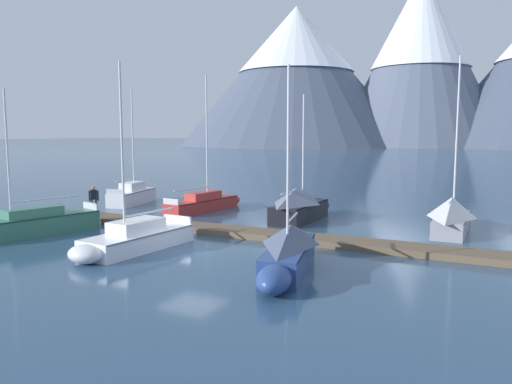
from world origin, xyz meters
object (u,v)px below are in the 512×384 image
object	(u,v)px
sailboat_mid_dock_starboard	(133,239)
person_on_dock	(94,198)
sailboat_nearest_berth	(134,195)
sailboat_end_of_dock	(453,215)
sailboat_far_berth	(301,204)
sailboat_outer_slip	(288,251)
sailboat_mid_dock_port	(206,202)
sailboat_second_berth	(24,225)

from	to	relation	value
sailboat_mid_dock_starboard	person_on_dock	xyz separation A→B (m)	(-7.98, 5.42, 0.71)
sailboat_nearest_berth	sailboat_end_of_dock	bearing A→B (deg)	-1.10
sailboat_mid_dock_starboard	sailboat_far_berth	xyz separation A→B (m)	(3.41, 10.87, 0.40)
sailboat_far_berth	sailboat_outer_slip	distance (m)	11.52
sailboat_mid_dock_port	person_on_dock	bearing A→B (deg)	-125.61
sailboat_end_of_dock	sailboat_mid_dock_starboard	bearing A→B (deg)	-136.61
sailboat_second_berth	sailboat_far_berth	size ratio (longest dim) A/B	1.06
sailboat_nearest_berth	sailboat_second_berth	world-z (taller)	sailboat_nearest_berth
sailboat_mid_dock_starboard	sailboat_far_berth	world-z (taller)	sailboat_mid_dock_starboard
sailboat_outer_slip	sailboat_end_of_dock	bearing A→B (deg)	68.56
sailboat_nearest_berth	sailboat_mid_dock_port	size ratio (longest dim) A/B	0.93
sailboat_end_of_dock	person_on_dock	distance (m)	20.69
sailboat_second_berth	sailboat_mid_dock_port	xyz separation A→B (m)	(3.15, 11.59, -0.06)
sailboat_outer_slip	sailboat_second_berth	bearing A→B (deg)	-178.54
sailboat_nearest_berth	sailboat_second_berth	distance (m)	12.41
sailboat_second_berth	sailboat_end_of_dock	world-z (taller)	sailboat_end_of_dock
sailboat_second_berth	sailboat_far_berth	distance (m)	15.19
sailboat_mid_dock_starboard	sailboat_end_of_dock	size ratio (longest dim) A/B	0.90
sailboat_mid_dock_starboard	sailboat_outer_slip	bearing A→B (deg)	0.71
sailboat_end_of_dock	sailboat_second_berth	bearing A→B (deg)	-148.53
sailboat_nearest_berth	sailboat_mid_dock_starboard	size ratio (longest dim) A/B	1.02
sailboat_mid_dock_port	sailboat_far_berth	size ratio (longest dim) A/B	1.21
sailboat_far_berth	sailboat_end_of_dock	size ratio (longest dim) A/B	0.81
sailboat_second_berth	sailboat_end_of_dock	bearing A→B (deg)	31.47
sailboat_mid_dock_port	sailboat_mid_dock_starboard	bearing A→B (deg)	-71.61
sailboat_nearest_berth	sailboat_second_berth	size ratio (longest dim) A/B	1.06
sailboat_second_berth	person_on_dock	xyz separation A→B (m)	(-1.07, 5.69, 0.66)
sailboat_second_berth	sailboat_end_of_dock	size ratio (longest dim) A/B	0.86
sailboat_outer_slip	person_on_dock	xyz separation A→B (m)	(-15.48, 5.33, 0.45)
sailboat_nearest_berth	sailboat_second_berth	xyz separation A→B (m)	(3.44, -11.92, -0.05)
sailboat_outer_slip	person_on_dock	size ratio (longest dim) A/B	4.51
sailboat_second_berth	sailboat_end_of_dock	distance (m)	22.02
sailboat_mid_dock_starboard	sailboat_outer_slip	xyz separation A→B (m)	(7.50, 0.09, 0.26)
person_on_dock	sailboat_far_berth	bearing A→B (deg)	25.55
sailboat_end_of_dock	sailboat_mid_dock_port	bearing A→B (deg)	179.68
sailboat_end_of_dock	person_on_dock	bearing A→B (deg)	-163.70
sailboat_far_berth	sailboat_outer_slip	size ratio (longest dim) A/B	0.98
sailboat_mid_dock_starboard	person_on_dock	bearing A→B (deg)	145.83
sailboat_nearest_berth	sailboat_outer_slip	bearing A→B (deg)	-32.92
sailboat_mid_dock_port	sailboat_end_of_dock	xyz separation A→B (m)	(15.63, -0.09, 0.36)
sailboat_outer_slip	sailboat_end_of_dock	size ratio (longest dim) A/B	0.83
sailboat_mid_dock_port	sailboat_outer_slip	distance (m)	15.90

